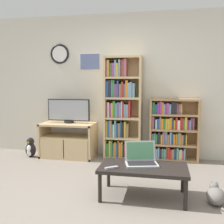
{
  "coord_description": "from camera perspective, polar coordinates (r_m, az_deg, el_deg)",
  "views": [
    {
      "loc": [
        0.76,
        -2.7,
        1.37
      ],
      "look_at": [
        -0.0,
        1.13,
        0.92
      ],
      "focal_mm": 42.0,
      "sensor_mm": 36.0,
      "label": 1
    }
  ],
  "objects": [
    {
      "name": "bookshelf_tall",
      "position": [
        4.69,
        1.95,
        0.71
      ],
      "size": [
        0.66,
        0.31,
        1.82
      ],
      "color": "tan",
      "rests_on": "ground_plane"
    },
    {
      "name": "tv_stand",
      "position": [
        4.89,
        -9.51,
        -6.0
      ],
      "size": [
        0.97,
        0.52,
        0.63
      ],
      "color": "tan",
      "rests_on": "ground_plane"
    },
    {
      "name": "penguin_figurine",
      "position": [
        5.08,
        -17.32,
        -7.53
      ],
      "size": [
        0.19,
        0.17,
        0.36
      ],
      "color": "black",
      "rests_on": "ground_plane"
    },
    {
      "name": "bookshelf_short",
      "position": [
        4.7,
        12.82,
        -3.88
      ],
      "size": [
        0.84,
        0.26,
        1.09
      ],
      "color": "tan",
      "rests_on": "ground_plane"
    },
    {
      "name": "coffee_table",
      "position": [
        3.19,
        6.83,
        -12.27
      ],
      "size": [
        1.03,
        0.56,
        0.38
      ],
      "color": "black",
      "rests_on": "ground_plane"
    },
    {
      "name": "remote_near_laptop",
      "position": [
        3.07,
        -0.09,
        -12.02
      ],
      "size": [
        0.15,
        0.13,
        0.02
      ],
      "rotation": [
        0.0,
        0.0,
        2.22
      ],
      "color": "#99999E",
      "rests_on": "coffee_table"
    },
    {
      "name": "ground_plane",
      "position": [
        3.12,
        -4.28,
        -19.46
      ],
      "size": [
        18.0,
        18.0,
        0.0
      ],
      "primitive_type": "plane",
      "color": "gray"
    },
    {
      "name": "laptop",
      "position": [
        3.25,
        6.32,
        -10.02
      ],
      "size": [
        0.44,
        0.37,
        0.26
      ],
      "rotation": [
        0.0,
        0.0,
        0.25
      ],
      "color": "#B7BABC",
      "rests_on": "coffee_table"
    },
    {
      "name": "cat",
      "position": [
        3.3,
        21.63,
        -16.5
      ],
      "size": [
        0.3,
        0.46,
        0.25
      ],
      "rotation": [
        0.0,
        0.0,
        0.19
      ],
      "color": "slate",
      "rests_on": "ground_plane"
    },
    {
      "name": "television",
      "position": [
        4.84,
        -9.39,
        0.27
      ],
      "size": [
        0.79,
        0.18,
        0.44
      ],
      "color": "black",
      "rests_on": "tv_stand"
    },
    {
      "name": "wall_back",
      "position": [
        4.85,
        2.13,
        5.76
      ],
      "size": [
        7.09,
        0.09,
        2.6
      ],
      "color": "beige",
      "rests_on": "ground_plane"
    }
  ]
}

